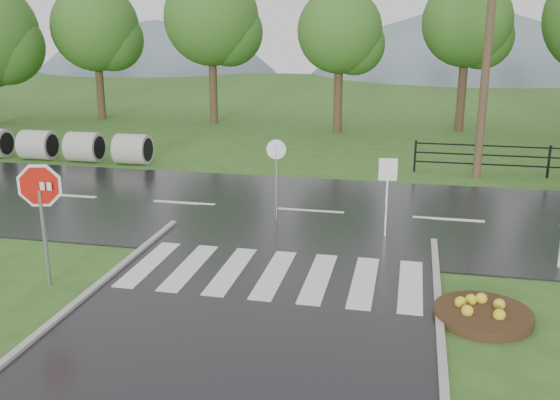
# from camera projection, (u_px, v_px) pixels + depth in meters

# --- Properties ---
(main_road) EXTENTS (90.00, 8.00, 0.04)m
(main_road) POSITION_uv_depth(u_px,v_px,m) (311.00, 212.00, 18.66)
(main_road) COLOR black
(main_road) RESTS_ON ground
(crosswalk) EXTENTS (6.50, 2.80, 0.02)m
(crosswalk) POSITION_uv_depth(u_px,v_px,m) (274.00, 274.00, 13.95)
(crosswalk) COLOR silver
(crosswalk) RESTS_ON ground
(fence_west) EXTENTS (9.58, 0.08, 1.20)m
(fence_west) POSITION_uv_depth(u_px,v_px,m) (549.00, 158.00, 22.54)
(fence_west) COLOR black
(fence_west) RESTS_ON ground
(hills) EXTENTS (102.00, 48.00, 48.00)m
(hills) POSITION_uv_depth(u_px,v_px,m) (413.00, 205.00, 73.94)
(hills) COLOR slate
(hills) RESTS_ON ground
(treeline) EXTENTS (83.20, 5.20, 10.00)m
(treeline) POSITION_uv_depth(u_px,v_px,m) (375.00, 134.00, 31.61)
(treeline) COLOR #2B5C1C
(treeline) RESTS_ON ground
(culvert_pipes) EXTENTS (9.70, 1.20, 1.20)m
(culvert_pipes) POSITION_uv_depth(u_px,v_px,m) (38.00, 145.00, 25.65)
(culvert_pipes) COLOR #9E9B93
(culvert_pipes) RESTS_ON ground
(stop_sign) EXTENTS (1.24, 0.33, 2.86)m
(stop_sign) POSITION_uv_depth(u_px,v_px,m) (41.00, 197.00, 13.00)
(stop_sign) COLOR #939399
(stop_sign) RESTS_ON ground
(flower_bed) EXTENTS (1.86, 1.86, 0.37)m
(flower_bed) POSITION_uv_depth(u_px,v_px,m) (483.00, 313.00, 11.92)
(flower_bed) COLOR #332111
(flower_bed) RESTS_ON ground
(reg_sign_small) EXTENTS (0.48, 0.08, 2.14)m
(reg_sign_small) POSITION_uv_depth(u_px,v_px,m) (387.00, 182.00, 16.05)
(reg_sign_small) COLOR #939399
(reg_sign_small) RESTS_ON ground
(reg_sign_round) EXTENTS (0.55, 0.08, 2.37)m
(reg_sign_round) POSITION_uv_depth(u_px,v_px,m) (276.00, 171.00, 17.40)
(reg_sign_round) COLOR #939399
(reg_sign_round) RESTS_ON ground
(utility_pole_east) EXTENTS (1.56, 0.45, 8.85)m
(utility_pole_east) POSITION_uv_depth(u_px,v_px,m) (487.00, 51.00, 21.53)
(utility_pole_east) COLOR #473523
(utility_pole_east) RESTS_ON ground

